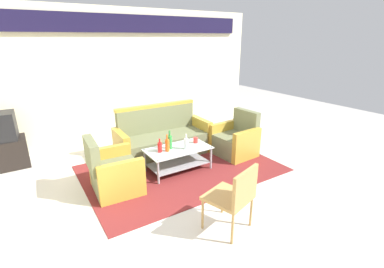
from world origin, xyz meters
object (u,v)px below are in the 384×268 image
object	(u,v)px
couch	(163,140)
wicker_chair	(235,194)
cup	(196,140)
bottle_clear	(186,143)
coffee_table	(178,156)
bottle_orange	(167,145)
bottle_green	(170,142)
tv_stand	(2,154)
bottle_red	(160,147)
armchair_left	(114,173)
armchair_right	(235,141)

from	to	relation	value
couch	wicker_chair	xyz separation A→B (m)	(-0.32, -2.48, 0.18)
cup	bottle_clear	bearing A→B (deg)	-151.96
couch	coffee_table	size ratio (longest dim) A/B	1.65
bottle_orange	wicker_chair	bearing A→B (deg)	-90.98
bottle_green	tv_stand	xyz separation A→B (m)	(-2.45, 1.67, -0.27)
couch	tv_stand	xyz separation A→B (m)	(-2.65, 1.00, -0.06)
bottle_green	bottle_red	xyz separation A→B (m)	(-0.21, -0.05, -0.03)
cup	wicker_chair	bearing A→B (deg)	-109.48
coffee_table	wicker_chair	xyz separation A→B (m)	(-0.24, -1.73, 0.22)
bottle_red	cup	xyz separation A→B (m)	(0.73, 0.04, -0.04)
couch	armchair_left	xyz separation A→B (m)	(-1.23, -0.81, -0.03)
armchair_left	tv_stand	world-z (taller)	armchair_left
bottle_red	tv_stand	distance (m)	2.83
armchair_right	bottle_green	distance (m)	1.43
bottle_green	bottle_clear	distance (m)	0.28
couch	armchair_left	world-z (taller)	couch
armchair_right	tv_stand	size ratio (longest dim) A/B	1.06
cup	wicker_chair	xyz separation A→B (m)	(-0.64, -1.80, 0.03)
bottle_orange	tv_stand	bearing A→B (deg)	143.39
armchair_right	tv_stand	xyz separation A→B (m)	(-3.86, 1.75, -0.03)
wicker_chair	bottle_clear	bearing A→B (deg)	60.95
armchair_right	bottle_clear	bearing A→B (deg)	90.58
armchair_right	wicker_chair	bearing A→B (deg)	134.79
armchair_left	bottle_green	bearing A→B (deg)	100.85
armchair_left	wicker_chair	xyz separation A→B (m)	(0.91, -1.67, 0.21)
bottle_green	bottle_orange	distance (m)	0.12
armchair_right	bottle_red	size ratio (longest dim) A/B	3.65
coffee_table	cup	xyz separation A→B (m)	(0.40, 0.07, 0.19)
coffee_table	bottle_orange	xyz separation A→B (m)	(-0.21, -0.01, 0.25)
bottle_red	bottle_orange	xyz separation A→B (m)	(0.12, -0.03, 0.02)
tv_stand	wicker_chair	bearing A→B (deg)	-56.20
armchair_right	coffee_table	world-z (taller)	armchair_right
coffee_table	wicker_chair	world-z (taller)	wicker_chair
armchair_right	wicker_chair	world-z (taller)	armchair_right
armchair_left	armchair_right	distance (m)	2.44
couch	coffee_table	bearing A→B (deg)	84.68
bottle_clear	tv_stand	distance (m)	3.25
couch	bottle_clear	world-z (taller)	couch
bottle_clear	bottle_orange	world-z (taller)	bottle_orange
bottle_clear	wicker_chair	xyz separation A→B (m)	(-0.34, -1.64, -0.02)
bottle_green	couch	bearing A→B (deg)	73.20
bottle_green	tv_stand	distance (m)	2.98
coffee_table	bottle_red	size ratio (longest dim) A/B	4.73
bottle_red	bottle_orange	size ratio (longest dim) A/B	0.80
armchair_right	bottle_clear	distance (m)	1.21
bottle_red	wicker_chair	xyz separation A→B (m)	(0.09, -1.76, -0.00)
bottle_orange	armchair_right	bearing A→B (deg)	0.24
bottle_orange	cup	world-z (taller)	bottle_orange
armchair_left	wicker_chair	world-z (taller)	armchair_left
armchair_left	bottle_green	xyz separation A→B (m)	(1.03, 0.14, 0.24)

